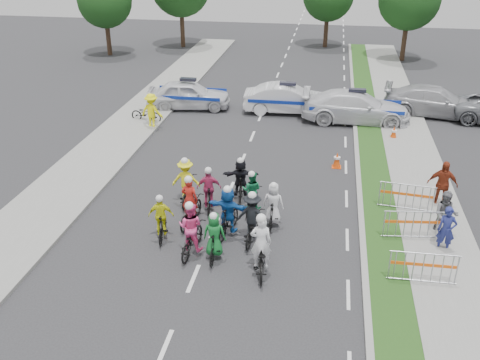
% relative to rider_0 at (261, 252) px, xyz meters
% --- Properties ---
extents(ground, '(90.00, 90.00, 0.00)m').
position_rel_rider_0_xyz_m(ground, '(-1.94, -0.73, -0.68)').
color(ground, '#28282B').
rests_on(ground, ground).
extents(curb_right, '(0.20, 60.00, 0.12)m').
position_rel_rider_0_xyz_m(curb_right, '(3.16, 4.27, -0.62)').
color(curb_right, gray).
rests_on(curb_right, ground).
extents(grass_strip, '(1.20, 60.00, 0.11)m').
position_rel_rider_0_xyz_m(grass_strip, '(3.86, 4.27, -0.62)').
color(grass_strip, '#1E4817').
rests_on(grass_strip, ground).
extents(sidewalk_right, '(2.40, 60.00, 0.13)m').
position_rel_rider_0_xyz_m(sidewalk_right, '(5.66, 4.27, -0.61)').
color(sidewalk_right, gray).
rests_on(sidewalk_right, ground).
extents(sidewalk_left, '(3.00, 60.00, 0.13)m').
position_rel_rider_0_xyz_m(sidewalk_left, '(-8.44, 4.27, -0.61)').
color(sidewalk_left, gray).
rests_on(sidewalk_left, ground).
extents(rider_0, '(0.97, 2.09, 2.06)m').
position_rel_rider_0_xyz_m(rider_0, '(0.00, 0.00, 0.00)').
color(rider_0, black).
rests_on(rider_0, ground).
extents(rider_1, '(0.72, 1.62, 1.70)m').
position_rel_rider_0_xyz_m(rider_1, '(-1.53, 0.46, -0.01)').
color(rider_1, black).
rests_on(rider_1, ground).
extents(rider_2, '(0.85, 1.92, 1.91)m').
position_rel_rider_0_xyz_m(rider_2, '(-2.34, 0.63, 0.03)').
color(rider_2, black).
rests_on(rider_2, ground).
extents(rider_3, '(0.89, 1.66, 1.69)m').
position_rel_rider_0_xyz_m(rider_3, '(-3.53, 1.32, -0.02)').
color(rider_3, black).
rests_on(rider_3, ground).
extents(rider_4, '(1.09, 1.89, 1.89)m').
position_rel_rider_0_xyz_m(rider_4, '(-0.52, 1.68, 0.06)').
color(rider_4, black).
rests_on(rider_4, ground).
extents(rider_5, '(1.57, 1.87, 1.90)m').
position_rel_rider_0_xyz_m(rider_5, '(-1.38, 1.94, 0.12)').
color(rider_5, black).
rests_on(rider_5, ground).
extents(rider_6, '(0.90, 1.95, 1.91)m').
position_rel_rider_0_xyz_m(rider_6, '(-2.83, 2.43, -0.04)').
color(rider_6, black).
rests_on(rider_6, ground).
extents(rider_7, '(0.75, 1.68, 1.74)m').
position_rel_rider_0_xyz_m(rider_7, '(0.06, 2.78, 0.01)').
color(rider_7, black).
rests_on(rider_7, ground).
extents(rider_8, '(0.75, 1.70, 1.69)m').
position_rel_rider_0_xyz_m(rider_8, '(-0.83, 3.65, -0.04)').
color(rider_8, black).
rests_on(rider_8, ground).
extents(rider_9, '(0.95, 1.76, 1.79)m').
position_rel_rider_0_xyz_m(rider_9, '(-2.38, 3.50, 0.02)').
color(rider_9, black).
rests_on(rider_9, ground).
extents(rider_10, '(1.10, 1.91, 1.90)m').
position_rel_rider_0_xyz_m(rider_10, '(-3.37, 3.93, 0.06)').
color(rider_10, black).
rests_on(rider_10, ground).
extents(rider_11, '(1.44, 1.71, 1.75)m').
position_rel_rider_0_xyz_m(rider_11, '(-1.41, 4.63, 0.07)').
color(rider_11, black).
rests_on(rider_11, ground).
extents(police_car_0, '(4.93, 2.58, 1.60)m').
position_rel_rider_0_xyz_m(police_car_0, '(-6.20, 15.12, 0.13)').
color(police_car_0, silver).
rests_on(police_car_0, ground).
extents(police_car_1, '(4.90, 1.99, 1.58)m').
position_rel_rider_0_xyz_m(police_car_1, '(-0.58, 15.27, 0.12)').
color(police_car_1, silver).
rests_on(police_car_1, ground).
extents(police_car_2, '(5.71, 2.35, 1.65)m').
position_rel_rider_0_xyz_m(police_car_2, '(3.15, 14.36, 0.15)').
color(police_car_2, silver).
rests_on(police_car_2, ground).
extents(civilian_sedan, '(5.71, 2.98, 1.58)m').
position_rel_rider_0_xyz_m(civilian_sedan, '(7.45, 16.19, 0.12)').
color(civilian_sedan, '#A7A7AC').
rests_on(civilian_sedan, ground).
extents(spectator_0, '(0.63, 0.47, 1.60)m').
position_rel_rider_0_xyz_m(spectator_0, '(5.72, 2.10, 0.13)').
color(spectator_0, navy).
rests_on(spectator_0, ground).
extents(spectator_1, '(0.91, 0.76, 1.68)m').
position_rel_rider_0_xyz_m(spectator_1, '(5.84, 3.06, 0.16)').
color(spectator_1, slate).
rests_on(spectator_1, ground).
extents(spectator_2, '(1.14, 0.57, 1.87)m').
position_rel_rider_0_xyz_m(spectator_2, '(6.07, 5.22, 0.26)').
color(spectator_2, maroon).
rests_on(spectator_2, ground).
extents(marshal_hiviz, '(1.31, 0.92, 1.84)m').
position_rel_rider_0_xyz_m(marshal_hiviz, '(-7.23, 11.59, 0.25)').
color(marshal_hiviz, '#FFFA0D').
rests_on(marshal_hiviz, ground).
extents(barrier_0, '(2.01, 0.54, 1.12)m').
position_rel_rider_0_xyz_m(barrier_0, '(4.76, 0.10, -0.12)').
color(barrier_0, '#A5A8AD').
rests_on(barrier_0, ground).
extents(barrier_1, '(2.05, 0.75, 1.12)m').
position_rel_rider_0_xyz_m(barrier_1, '(4.76, 2.59, -0.12)').
color(barrier_1, '#A5A8AD').
rests_on(barrier_1, ground).
extents(barrier_2, '(2.04, 0.71, 1.12)m').
position_rel_rider_0_xyz_m(barrier_2, '(4.76, 4.62, -0.12)').
color(barrier_2, '#A5A8AD').
rests_on(barrier_2, ground).
extents(cone_0, '(0.40, 0.40, 0.70)m').
position_rel_rider_0_xyz_m(cone_0, '(2.24, 8.21, -0.33)').
color(cone_0, '#F24C0C').
rests_on(cone_0, ground).
extents(cone_1, '(0.40, 0.40, 0.70)m').
position_rel_rider_0_xyz_m(cone_1, '(4.97, 12.03, -0.33)').
color(cone_1, '#F24C0C').
rests_on(cone_1, ground).
extents(parked_bike, '(1.80, 0.85, 0.91)m').
position_rel_rider_0_xyz_m(parked_bike, '(-7.87, 12.46, -0.22)').
color(parked_bike, black).
rests_on(parked_bike, ground).
extents(tree_0, '(4.20, 4.20, 6.30)m').
position_rel_rider_0_xyz_m(tree_0, '(-15.94, 27.27, 3.51)').
color(tree_0, '#382619').
rests_on(tree_0, ground).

